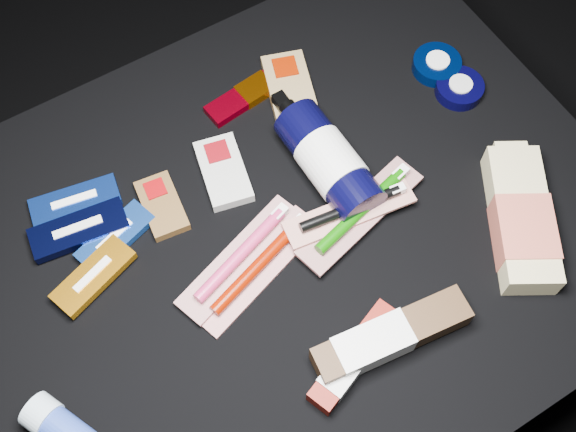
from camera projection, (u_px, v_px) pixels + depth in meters
ground at (284, 321)px, 1.39m from camera, size 3.00×3.00×0.00m
cloth_table at (283, 283)px, 1.21m from camera, size 0.98×0.78×0.40m
luna_bar_0 at (75, 202)px, 1.05m from camera, size 0.13×0.07×0.02m
luna_bar_1 at (115, 237)px, 1.02m from camera, size 0.13×0.08×0.02m
luna_bar_2 at (79, 230)px, 1.02m from camera, size 0.14×0.07×0.02m
luna_bar_3 at (94, 276)px, 0.99m from camera, size 0.13×0.08×0.02m
clif_bar_0 at (161, 203)px, 1.05m from camera, size 0.07×0.10×0.02m
clif_bar_1 at (223, 169)px, 1.07m from camera, size 0.09×0.13×0.02m
clif_bar_2 at (289, 85)px, 1.14m from camera, size 0.10×0.14×0.02m
power_bar at (248, 94)px, 1.13m from camera, size 0.13×0.05×0.02m
lotion_bottle at (329, 162)px, 1.04m from camera, size 0.08×0.24×0.08m
cream_tin_upper at (437, 65)px, 1.16m from camera, size 0.08×0.08×0.02m
cream_tin_lower at (459, 88)px, 1.14m from camera, size 0.08×0.08×0.02m
bodywash_bottle at (521, 221)px, 1.02m from camera, size 0.17×0.23×0.05m
toothbrush_pack_0 at (259, 266)px, 1.00m from camera, size 0.23×0.12×0.02m
toothbrush_pack_1 at (242, 255)px, 1.00m from camera, size 0.22×0.12×0.02m
toothbrush_pack_2 at (362, 211)px, 1.02m from camera, size 0.23×0.10×0.02m
toothbrush_pack_3 at (352, 210)px, 1.02m from camera, size 0.20×0.07×0.02m
toothpaste_carton_red at (351, 361)px, 0.93m from camera, size 0.16×0.09×0.03m
toothpaste_carton_green at (385, 339)px, 0.94m from camera, size 0.22×0.07×0.04m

